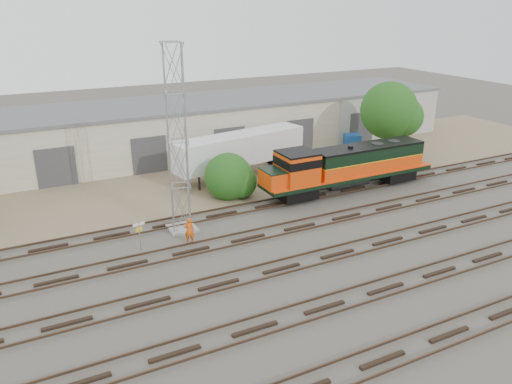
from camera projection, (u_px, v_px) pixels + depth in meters
name	position (u px, v px, depth m)	size (l,w,h in m)	color
ground	(311.00, 236.00, 33.55)	(140.00, 140.00, 0.00)	#47423A
dirt_strip	(223.00, 173.00, 46.07)	(80.00, 16.00, 0.02)	#726047
tracks	(337.00, 254.00, 31.02)	(80.00, 20.40, 0.28)	black
warehouse	(193.00, 127.00, 51.80)	(58.40, 10.40, 5.30)	beige
locomotive	(346.00, 166.00, 40.79)	(15.62, 2.74, 3.75)	black
signal_tower	(177.00, 144.00, 32.36)	(1.85, 1.85, 12.52)	gray
sign_post	(139.00, 231.00, 31.18)	(0.78, 0.22, 1.95)	gray
worker	(189.00, 230.00, 32.34)	(0.65, 0.42, 1.77)	#E7530C
semi_trailer	(243.00, 149.00, 44.55)	(12.94, 4.75, 3.90)	silver
dumpster_blue	(352.00, 141.00, 53.64)	(1.60, 1.50, 1.50)	#164A9A
dumpster_red	(400.00, 134.00, 56.61)	(1.50, 1.40, 1.40)	maroon
tree_mid	(231.00, 178.00, 39.82)	(4.05, 3.85, 3.85)	#382619
tree_east	(393.00, 112.00, 49.02)	(5.91, 5.62, 7.59)	#382619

